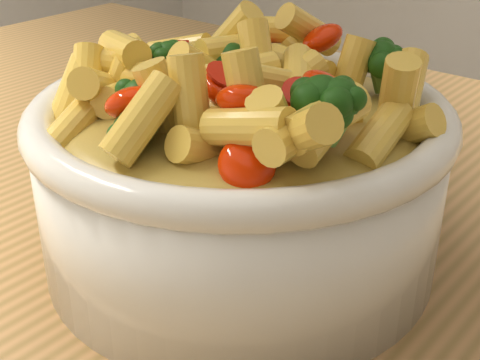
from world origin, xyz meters
The scene contains 3 objects.
table centered at (0.00, 0.00, 0.80)m, with size 1.20×0.80×0.90m.
serving_bowl centered at (0.08, -0.07, 0.96)m, with size 0.27×0.27×0.12m.
pasta_salad centered at (0.08, -0.07, 1.03)m, with size 0.21×0.21×0.05m.
Camera 1 is at (0.33, -0.37, 1.16)m, focal length 50.00 mm.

